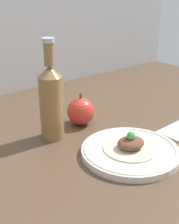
% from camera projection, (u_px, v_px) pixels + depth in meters
% --- Properties ---
extents(ground_plane, '(1.80, 1.10, 0.04)m').
position_uv_depth(ground_plane, '(87.00, 147.00, 0.91)').
color(ground_plane, brown).
extents(plate, '(0.26, 0.26, 0.02)m').
position_uv_depth(plate, '(130.00, 151.00, 0.82)').
color(plate, silver).
rests_on(plate, ground_plane).
extents(plated_food, '(0.14, 0.14, 0.05)m').
position_uv_depth(plated_food, '(131.00, 144.00, 0.82)').
color(plated_food, beige).
rests_on(plated_food, plate).
extents(cider_bottle, '(0.07, 0.07, 0.29)m').
position_uv_depth(cider_bottle, '(51.00, 100.00, 0.88)').
color(cider_bottle, olive).
rests_on(cider_bottle, ground_plane).
extents(apple, '(0.09, 0.09, 0.10)m').
position_uv_depth(apple, '(81.00, 111.00, 0.99)').
color(apple, red).
rests_on(apple, ground_plane).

